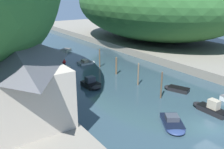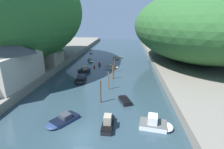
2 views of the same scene
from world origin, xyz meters
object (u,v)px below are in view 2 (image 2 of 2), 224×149
waterfront_building (4,59)px  channel_buoy_far (100,64)px  person_on_quay (21,80)px  boat_mid_channel (119,57)px  boat_cabin_cruiser (108,122)px  boat_red_skiff (91,52)px  boat_navy_launch (112,67)px  person_by_boathouse (20,77)px  boat_yellow_tender (84,70)px  channel_buoy_near (94,67)px  boat_far_right_bank (90,60)px  boathouse_shed (45,53)px  boat_white_cruiser (156,124)px  boat_open_rowboat (80,80)px  boat_moored_right (124,100)px  boat_near_quay (62,120)px

waterfront_building → channel_buoy_far: 24.38m
person_on_quay → boat_mid_channel: bearing=-42.7°
boat_cabin_cruiser → boat_red_skiff: bearing=104.9°
boat_navy_launch → boat_red_skiff: (-10.10, 20.44, -0.02)m
channel_buoy_far → person_by_boathouse: person_by_boathouse is taller
boat_red_skiff → channel_buoy_far: 19.23m
person_on_quay → person_by_boathouse: size_ratio=1.00×
waterfront_building → boat_mid_channel: waterfront_building is taller
person_by_boathouse → channel_buoy_far: bearing=-28.5°
boat_yellow_tender → channel_buoy_near: size_ratio=4.37×
boat_red_skiff → boat_mid_channel: (11.23, -8.39, 0.07)m
boat_far_right_bank → boathouse_shed: bearing=20.8°
channel_buoy_far → person_by_boathouse: (-11.71, -18.76, 2.02)m
boathouse_shed → boat_white_cruiser: size_ratio=1.86×
boat_red_skiff → boat_cabin_cruiser: size_ratio=0.84×
channel_buoy_far → person_by_boathouse: 22.21m
boat_cabin_cruiser → channel_buoy_far: size_ratio=3.92×
boat_navy_launch → boat_white_cruiser: size_ratio=0.79×
boat_yellow_tender → channel_buoy_near: boat_yellow_tender is taller
boat_yellow_tender → channel_buoy_far: size_ratio=2.93×
boat_yellow_tender → channel_buoy_far: boat_yellow_tender is taller
boat_red_skiff → channel_buoy_far: size_ratio=3.27×
boat_far_right_bank → boat_yellow_tender: boat_yellow_tender is taller
boat_open_rowboat → boat_navy_launch: bearing=-117.8°
boat_cabin_cruiser → person_on_quay: (-16.51, 8.48, 1.95)m
boat_moored_right → boat_near_quay: 10.30m
boat_near_quay → boat_mid_channel: (5.13, 38.41, 0.00)m
boat_red_skiff → boat_cabin_cruiser: boat_cabin_cruiser is taller
waterfront_building → boat_far_right_bank: size_ratio=3.78×
boat_near_quay → boat_mid_channel: 38.75m
boat_near_quay → channel_buoy_far: (0.24, 28.65, 0.13)m
boat_red_skiff → boat_moored_right: bearing=100.3°
boat_near_quay → boat_cabin_cruiser: boat_cabin_cruiser is taller
boat_cabin_cruiser → boat_open_rowboat: bearing=117.6°
waterfront_building → boat_white_cruiser: 27.87m
waterfront_building → boat_cabin_cruiser: size_ratio=3.10×
channel_buoy_far → person_on_quay: (-10.73, -20.26, 2.02)m
boat_yellow_tender → boat_open_rowboat: bearing=-176.0°
boat_navy_launch → boat_mid_channel: boat_navy_launch is taller
boat_cabin_cruiser → boat_yellow_tender: boat_cabin_cruiser is taller
channel_buoy_near → boat_navy_launch: bearing=5.7°
waterfront_building → boat_white_cruiser: (25.66, -9.44, -5.39)m
boat_moored_right → boat_red_skiff: bearing=87.6°
boat_open_rowboat → person_by_boathouse: (-9.96, -4.69, 1.98)m
boat_red_skiff → boat_near_quay: bearing=88.6°
boat_far_right_bank → boat_white_cruiser: bearing=93.7°
boat_navy_launch → boat_white_cruiser: bearing=16.1°
boat_moored_right → channel_buoy_far: channel_buoy_far is taller
boat_red_skiff → boat_mid_channel: size_ratio=1.01×
boat_moored_right → boat_mid_channel: 31.80m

